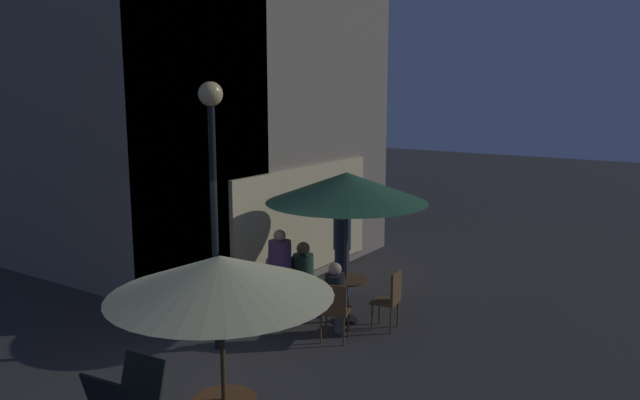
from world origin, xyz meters
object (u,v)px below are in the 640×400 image
Objects in this scene: street_lamp_near_corner at (213,159)px; patron_seated_1 at (336,296)px; patron_seated_0 at (306,274)px; patron_standing_3 at (342,251)px; cafe_table_1 at (346,290)px; patron_standing_2 at (280,279)px; cafe_chair_1 at (333,307)px; cafe_chair_0 at (298,280)px; cafe_chair_2 at (391,295)px; patio_umbrella_0 at (220,277)px; patio_umbrella_1 at (347,188)px.

street_lamp_near_corner is 2.77m from patron_seated_1.
patron_standing_3 reaches higher than patron_seated_0.
patron_standing_2 is (-0.77, 0.76, 0.26)m from cafe_table_1.
cafe_table_1 is 0.79× the size of cafe_chair_1.
street_lamp_near_corner is 2.81m from patron_seated_0.
cafe_chair_0 is 1.25m from patron_seated_1.
cafe_chair_2 is at bearing -0.58° from cafe_chair_0.
patron_standing_3 is at bearing -40.29° from cafe_chair_2.
patron_standing_2 reaches higher than patron_seated_0.
street_lamp_near_corner is 3.14m from patio_umbrella_0.
patron_seated_0 is (0.74, 1.02, 0.16)m from cafe_chair_1.
patron_standing_2 is (0.08, 1.05, 0.24)m from cafe_chair_1.
patron_seated_0 is (1.86, -0.29, -2.09)m from street_lamp_near_corner.
patron_standing_3 is (1.11, 0.75, -1.39)m from patio_umbrella_1.
cafe_chair_1 is (-0.84, -0.29, 0.02)m from cafe_table_1.
patron_standing_2 is at bearing 135.19° from cafe_table_1.
street_lamp_near_corner reaches higher than patio_umbrella_0.
patron_standing_2 is at bearing 28.87° from patio_umbrella_0.
patron_standing_3 is at bearing 34.26° from patio_umbrella_1.
street_lamp_near_corner is at bearing 116.21° from patron_seated_1.
cafe_chair_1 is at bearing -44.11° from patron_seated_0.
patio_umbrella_1 is 1.86m from cafe_chair_0.
cafe_chair_1 is 0.76× the size of patron_seated_1.
patio_umbrella_0 is (-4.15, -1.11, 1.49)m from cafe_table_1.
cafe_chair_2 is at bearing -83.25° from patio_umbrella_1.
cafe_chair_0 is 0.82× the size of patron_seated_1.
cafe_chair_2 is at bearing 115.30° from patron_standing_3.
patron_standing_2 is (3.38, 1.87, -1.23)m from patio_umbrella_0.
street_lamp_near_corner reaches higher than patron_seated_0.
cafe_table_1 is 0.77× the size of cafe_chair_2.
cafe_chair_1 is 0.20m from patron_seated_1.
street_lamp_near_corner is 2.35m from patron_standing_2.
patio_umbrella_1 is at bearing 0.00° from cafe_chair_1.
cafe_chair_2 is 0.76× the size of patron_seated_0.
patio_umbrella_1 reaches higher than patron_seated_0.
patron_seated_0 is at bearing 0.60° from cafe_chair_2.
cafe_chair_0 is (-0.12, 0.87, -1.64)m from patio_umbrella_1.
patron_seated_0 reaches higher than cafe_chair_1.
patio_umbrella_1 is (1.96, -1.01, -0.57)m from street_lamp_near_corner.
patio_umbrella_0 is at bearing 174.63° from cafe_chair_1.
patron_standing_2 is at bearing 66.66° from cafe_chair_1.
cafe_table_1 is (1.96, -1.01, -2.27)m from street_lamp_near_corner.
cafe_chair_0 is at bearing 59.13° from patron_standing_2.
patron_standing_2 is (-0.66, 0.04, 0.08)m from patron_seated_0.
cafe_chair_1 is 0.56× the size of patron_standing_3.
cafe_table_1 is at bearing 0.00° from patron_seated_0.
patron_seated_0 reaches higher than cafe_table_1.
cafe_chair_1 is 1.08m from patron_standing_2.
cafe_chair_0 reaches higher than cafe_chair_2.
patron_seated_0 is at bearing 46.38° from patron_standing_2.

